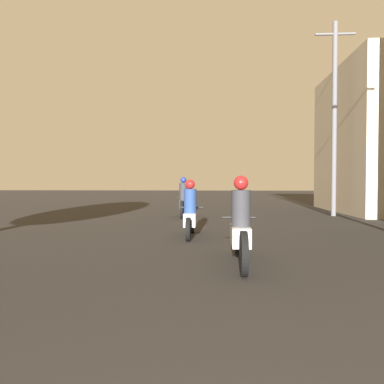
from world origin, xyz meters
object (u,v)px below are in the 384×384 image
at_px(motorcycle_silver, 190,214).
at_px(building_right_far, 383,140).
at_px(motorcycle_white, 241,229).
at_px(motorcycle_black, 183,201).
at_px(utility_pole_far, 334,115).

xyz_separation_m(motorcycle_silver, building_right_far, (8.40, 8.45, 2.75)).
xyz_separation_m(motorcycle_white, motorcycle_black, (-1.69, 8.49, 0.03)).
relative_size(building_right_far, utility_pole_far, 0.93).
bearing_deg(motorcycle_black, motorcycle_silver, -92.12).
bearing_deg(building_right_far, utility_pole_far, -142.24).
bearing_deg(motorcycle_silver, building_right_far, 50.69).
distance_m(building_right_far, utility_pole_far, 3.79).
height_order(motorcycle_silver, utility_pole_far, utility_pole_far).
height_order(building_right_far, utility_pole_far, utility_pole_far).
height_order(motorcycle_white, utility_pole_far, utility_pole_far).
xyz_separation_m(motorcycle_black, building_right_far, (9.03, 3.15, 2.70)).
height_order(motorcycle_black, building_right_far, building_right_far).
relative_size(motorcycle_silver, utility_pole_far, 0.26).
xyz_separation_m(motorcycle_white, building_right_far, (7.35, 11.65, 2.73)).
height_order(motorcycle_silver, motorcycle_black, motorcycle_black).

